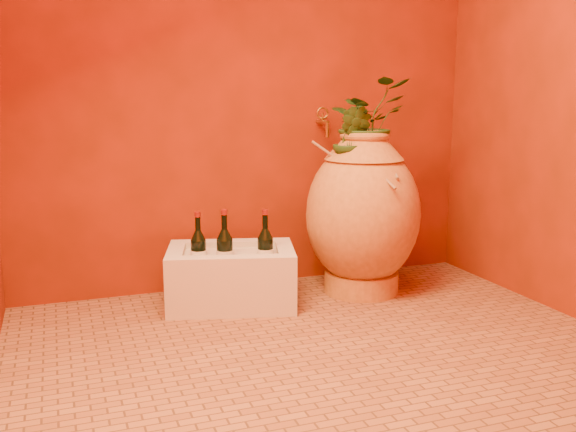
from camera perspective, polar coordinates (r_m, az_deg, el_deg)
name	(u,v)px	position (r m, az deg, el deg)	size (l,w,h in m)	color
floor	(323,350)	(2.67, 3.09, -11.80)	(2.50, 2.50, 0.00)	brown
wall_back	(249,49)	(3.41, -3.48, 14.57)	(2.50, 0.02, 2.50)	#5C1D05
amphora	(363,213)	(3.32, 6.66, 0.23)	(0.75, 0.75, 0.84)	#C18036
stone_basin	(231,278)	(3.18, -5.07, -5.48)	(0.70, 0.57, 0.29)	beige
wine_bottle_a	(265,252)	(3.11, -2.03, -3.20)	(0.08, 0.08, 0.32)	black
wine_bottle_b	(199,253)	(3.13, -7.95, -3.29)	(0.08, 0.08, 0.31)	black
wine_bottle_c	(225,253)	(3.09, -5.64, -3.32)	(0.08, 0.08, 0.33)	black
wall_tap	(323,121)	(3.47, 3.17, 8.45)	(0.07, 0.14, 0.16)	olive
plant_main	(366,122)	(3.30, 6.97, 8.27)	(0.40, 0.35, 0.44)	#1F4217
plant_side	(352,140)	(3.20, 5.68, 6.70)	(0.19, 0.15, 0.34)	#1F4217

